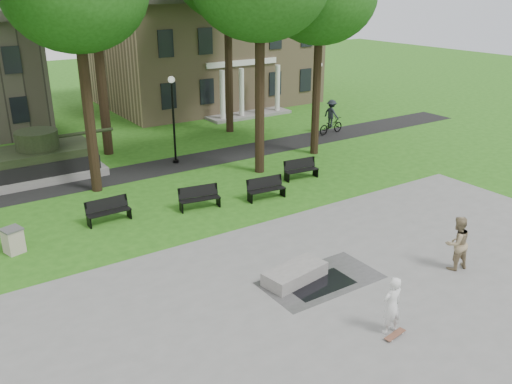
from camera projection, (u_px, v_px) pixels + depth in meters
ground at (309, 250)px, 19.99m from camera, size 120.00×120.00×0.00m
plaza at (415, 314)px, 16.10m from camera, size 22.00×16.00×0.02m
footpath at (170, 166)px, 29.32m from camera, size 44.00×2.60×0.01m
building_right at (206, 48)px, 43.81m from camera, size 17.00×12.00×8.60m
lamp_mid at (173, 113)px, 28.81m from camera, size 0.36×0.36×4.73m
lamp_right at (318, 93)px, 33.97m from camera, size 0.36×0.36×4.73m
tank_monument at (35, 161)px, 27.23m from camera, size 7.45×3.40×2.40m
puddle at (320, 284)px, 17.70m from camera, size 2.20×1.20×0.00m
concrete_block at (295, 274)px, 17.89m from camera, size 2.33×1.33×0.45m
skateboard at (395, 335)px, 15.08m from camera, size 0.80×0.32×0.07m
skateboarder at (392, 305)px, 14.97m from camera, size 0.66×0.45×1.75m
friend_watching at (457, 243)px, 18.38m from camera, size 1.05×0.89×1.92m
cyclist at (331, 120)px, 35.29m from camera, size 2.12×1.23×2.24m
park_bench_0 at (108, 210)px, 22.25m from camera, size 1.81×0.55×1.00m
park_bench_1 at (199, 197)px, 23.59m from camera, size 1.85×0.81×1.00m
park_bench_2 at (265, 188)px, 24.66m from camera, size 1.84×0.71×1.00m
park_bench_3 at (300, 169)px, 27.23m from camera, size 1.84×0.72×1.00m
trash_bin at (13, 240)px, 19.69m from camera, size 0.82×0.82×0.96m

